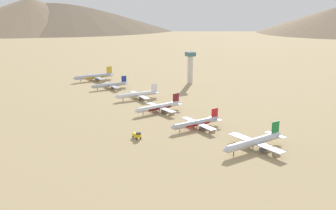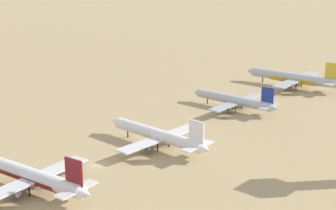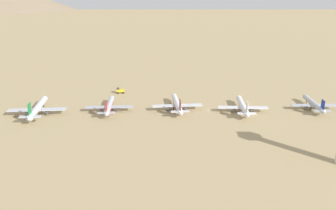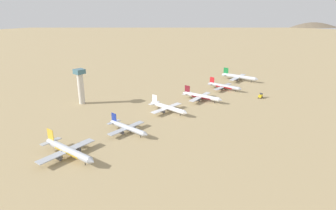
% 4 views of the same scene
% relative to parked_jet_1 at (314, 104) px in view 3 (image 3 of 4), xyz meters
% --- Properties ---
extents(ground_plane, '(1800.00, 1800.00, 0.00)m').
position_rel_parked_jet_1_xyz_m(ground_plane, '(-2.02, 63.20, -3.31)').
color(ground_plane, tan).
extents(parked_jet_1, '(34.02, 27.55, 9.83)m').
position_rel_parked_jet_1_xyz_m(parked_jet_1, '(0.00, 0.00, 0.00)').
color(parked_jet_1, '#B2B7C1').
rests_on(parked_jet_1, ground).
extents(parked_jet_2, '(36.63, 29.71, 10.58)m').
position_rel_parked_jet_1_xyz_m(parked_jet_2, '(-4.89, 44.15, 0.25)').
color(parked_jet_2, white).
rests_on(parked_jet_2, ground).
extents(parked_jet_3, '(37.29, 30.38, 10.75)m').
position_rel_parked_jet_1_xyz_m(parked_jet_3, '(-1.50, 83.21, 0.27)').
color(parked_jet_3, silver).
rests_on(parked_jet_3, ground).
extents(parked_jet_4, '(35.25, 28.62, 10.17)m').
position_rel_parked_jet_1_xyz_m(parked_jet_4, '(-3.89, 123.96, 0.07)').
color(parked_jet_4, '#B2B7C1').
rests_on(parked_jet_4, ground).
extents(parked_jet_5, '(40.99, 33.36, 11.82)m').
position_rel_parked_jet_1_xyz_m(parked_jet_5, '(-10.11, 164.79, 0.67)').
color(parked_jet_5, silver).
rests_on(parked_jet_5, ground).
extents(service_truck, '(3.25, 5.44, 3.90)m').
position_rel_parked_jet_1_xyz_m(service_truck, '(32.91, 122.21, -1.23)').
color(service_truck, yellow).
rests_on(service_truck, ground).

